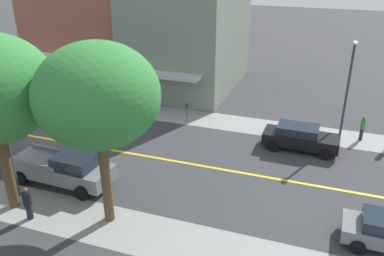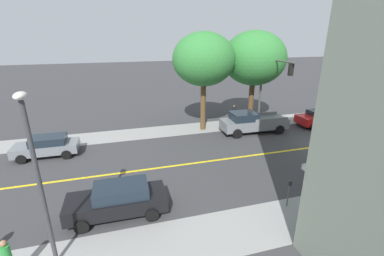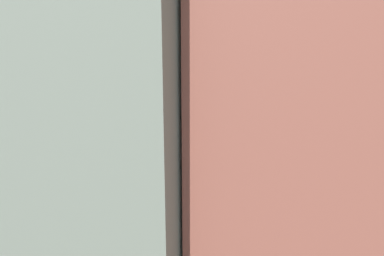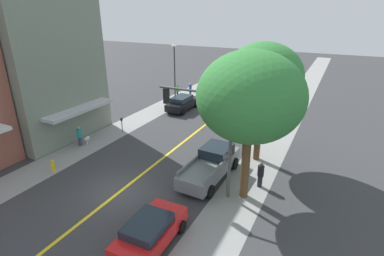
{
  "view_description": "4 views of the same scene",
  "coord_description": "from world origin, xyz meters",
  "px_view_note": "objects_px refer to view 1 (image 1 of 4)",
  "views": [
    {
      "loc": [
        19.73,
        16.91,
        11.85
      ],
      "look_at": [
        -0.36,
        9.8,
        2.18
      ],
      "focal_mm": 37.82,
      "sensor_mm": 36.0,
      "label": 1
    },
    {
      "loc": [
        -15.37,
        15.27,
        8.27
      ],
      "look_at": [
        0.88,
        10.59,
        2.21
      ],
      "focal_mm": 24.81,
      "sensor_mm": 36.0,
      "label": 2
    },
    {
      "loc": [
        -26.41,
        -3.06,
        7.88
      ],
      "look_at": [
        -0.42,
        7.73,
        2.46
      ],
      "focal_mm": 26.45,
      "sensor_mm": 36.0,
      "label": 3
    },
    {
      "loc": [
        10.97,
        -11.97,
        10.44
      ],
      "look_at": [
        1.14,
        7.58,
        1.7
      ],
      "focal_mm": 28.18,
      "sensor_mm": 36.0,
      "label": 4
    }
  ],
  "objects_px": {
    "street_lamp": "(349,81)",
    "grey_pickup_truck": "(64,168)",
    "parking_meter": "(187,110)",
    "pedestrian_black_shirt": "(28,203)",
    "black_sedan_left_curb": "(300,137)",
    "pedestrian_teal_shirt": "(149,99)",
    "pedestrian_green_shirt": "(362,127)",
    "street_tree_right_corner": "(97,96)",
    "fire_hydrant": "(97,105)",
    "traffic_light_mast": "(22,108)",
    "small_dog": "(156,106)"
  },
  "relations": [
    {
      "from": "street_tree_right_corner",
      "to": "fire_hydrant",
      "type": "relative_size",
      "value": 9.84
    },
    {
      "from": "street_tree_right_corner",
      "to": "black_sedan_left_curb",
      "type": "distance_m",
      "value": 13.97
    },
    {
      "from": "pedestrian_black_shirt",
      "to": "pedestrian_teal_shirt",
      "type": "bearing_deg",
      "value": 52.38
    },
    {
      "from": "parking_meter",
      "to": "small_dog",
      "type": "relative_size",
      "value": 1.74
    },
    {
      "from": "grey_pickup_truck",
      "to": "small_dog",
      "type": "xyz_separation_m",
      "value": [
        -11.25,
        0.32,
        -0.52
      ]
    },
    {
      "from": "street_tree_right_corner",
      "to": "fire_hydrant",
      "type": "distance_m",
      "value": 15.52
    },
    {
      "from": "street_lamp",
      "to": "grey_pickup_truck",
      "type": "relative_size",
      "value": 1.13
    },
    {
      "from": "black_sedan_left_curb",
      "to": "small_dog",
      "type": "relative_size",
      "value": 5.62
    },
    {
      "from": "traffic_light_mast",
      "to": "pedestrian_black_shirt",
      "type": "relative_size",
      "value": 3.86
    },
    {
      "from": "pedestrian_teal_shirt",
      "to": "black_sedan_left_curb",
      "type": "bearing_deg",
      "value": 111.05
    },
    {
      "from": "parking_meter",
      "to": "small_dog",
      "type": "distance_m",
      "value": 3.3
    },
    {
      "from": "pedestrian_teal_shirt",
      "to": "pedestrian_green_shirt",
      "type": "distance_m",
      "value": 15.57
    },
    {
      "from": "parking_meter",
      "to": "pedestrian_teal_shirt",
      "type": "bearing_deg",
      "value": -110.63
    },
    {
      "from": "black_sedan_left_curb",
      "to": "grey_pickup_truck",
      "type": "distance_m",
      "value": 14.27
    },
    {
      "from": "parking_meter",
      "to": "pedestrian_teal_shirt",
      "type": "xyz_separation_m",
      "value": [
        -1.37,
        -3.64,
        -0.08
      ]
    },
    {
      "from": "fire_hydrant",
      "to": "pedestrian_black_shirt",
      "type": "xyz_separation_m",
      "value": [
        13.18,
        4.45,
        0.45
      ]
    },
    {
      "from": "grey_pickup_truck",
      "to": "pedestrian_black_shirt",
      "type": "height_order",
      "value": "grey_pickup_truck"
    },
    {
      "from": "street_lamp",
      "to": "grey_pickup_truck",
      "type": "height_order",
      "value": "street_lamp"
    },
    {
      "from": "street_tree_right_corner",
      "to": "pedestrian_teal_shirt",
      "type": "xyz_separation_m",
      "value": [
        -13.4,
        -4.17,
        -5.32
      ]
    },
    {
      "from": "fire_hydrant",
      "to": "pedestrian_black_shirt",
      "type": "distance_m",
      "value": 13.92
    },
    {
      "from": "parking_meter",
      "to": "pedestrian_teal_shirt",
      "type": "relative_size",
      "value": 0.87
    },
    {
      "from": "street_lamp",
      "to": "pedestrian_black_shirt",
      "type": "height_order",
      "value": "street_lamp"
    },
    {
      "from": "parking_meter",
      "to": "pedestrian_black_shirt",
      "type": "bearing_deg",
      "value": -12.99
    },
    {
      "from": "traffic_light_mast",
      "to": "pedestrian_teal_shirt",
      "type": "distance_m",
      "value": 12.47
    },
    {
      "from": "fire_hydrant",
      "to": "grey_pickup_truck",
      "type": "relative_size",
      "value": 0.15
    },
    {
      "from": "fire_hydrant",
      "to": "parking_meter",
      "type": "distance_m",
      "value": 7.52
    },
    {
      "from": "grey_pickup_truck",
      "to": "pedestrian_green_shirt",
      "type": "xyz_separation_m",
      "value": [
        -11.1,
        15.28,
        -0.01
      ]
    },
    {
      "from": "street_lamp",
      "to": "small_dog",
      "type": "xyz_separation_m",
      "value": [
        -0.6,
        -13.63,
        -3.65
      ]
    },
    {
      "from": "pedestrian_teal_shirt",
      "to": "pedestrian_black_shirt",
      "type": "bearing_deg",
      "value": 37.69
    },
    {
      "from": "pedestrian_black_shirt",
      "to": "pedestrian_green_shirt",
      "type": "relative_size",
      "value": 0.97
    },
    {
      "from": "pedestrian_teal_shirt",
      "to": "pedestrian_black_shirt",
      "type": "xyz_separation_m",
      "value": [
        14.62,
        0.58,
        0.01
      ]
    },
    {
      "from": "street_lamp",
      "to": "pedestrian_teal_shirt",
      "type": "distance_m",
      "value": 14.62
    },
    {
      "from": "pedestrian_teal_shirt",
      "to": "grey_pickup_truck",
      "type": "bearing_deg",
      "value": 36.87
    },
    {
      "from": "black_sedan_left_curb",
      "to": "pedestrian_teal_shirt",
      "type": "distance_m",
      "value": 12.22
    },
    {
      "from": "grey_pickup_truck",
      "to": "street_tree_right_corner",
      "type": "bearing_deg",
      "value": -25.07
    },
    {
      "from": "grey_pickup_truck",
      "to": "pedestrian_green_shirt",
      "type": "bearing_deg",
      "value": 38.06
    },
    {
      "from": "fire_hydrant",
      "to": "black_sedan_left_curb",
      "type": "relative_size",
      "value": 0.18
    },
    {
      "from": "pedestrian_black_shirt",
      "to": "traffic_light_mast",
      "type": "bearing_deg",
      "value": 85.23
    },
    {
      "from": "black_sedan_left_curb",
      "to": "grey_pickup_truck",
      "type": "height_order",
      "value": "grey_pickup_truck"
    },
    {
      "from": "street_tree_right_corner",
      "to": "pedestrian_teal_shirt",
      "type": "bearing_deg",
      "value": -162.74
    },
    {
      "from": "fire_hydrant",
      "to": "pedestrian_black_shirt",
      "type": "bearing_deg",
      "value": 18.64
    },
    {
      "from": "traffic_light_mast",
      "to": "street_lamp",
      "type": "bearing_deg",
      "value": -54.46
    },
    {
      "from": "grey_pickup_truck",
      "to": "pedestrian_teal_shirt",
      "type": "bearing_deg",
      "value": 93.52
    },
    {
      "from": "fire_hydrant",
      "to": "grey_pickup_truck",
      "type": "distance_m",
      "value": 10.82
    },
    {
      "from": "pedestrian_teal_shirt",
      "to": "small_dog",
      "type": "xyz_separation_m",
      "value": [
        0.16,
        0.61,
        -0.45
      ]
    },
    {
      "from": "street_tree_right_corner",
      "to": "pedestrian_teal_shirt",
      "type": "distance_m",
      "value": 15.01
    },
    {
      "from": "parking_meter",
      "to": "traffic_light_mast",
      "type": "bearing_deg",
      "value": -25.31
    },
    {
      "from": "traffic_light_mast",
      "to": "black_sedan_left_curb",
      "type": "xyz_separation_m",
      "value": [
        -8.86,
        13.18,
        -3.55
      ]
    },
    {
      "from": "pedestrian_green_shirt",
      "to": "parking_meter",
      "type": "bearing_deg",
      "value": -148.17
    },
    {
      "from": "pedestrian_teal_shirt",
      "to": "pedestrian_black_shirt",
      "type": "height_order",
      "value": "pedestrian_black_shirt"
    }
  ]
}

